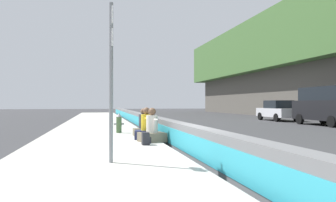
# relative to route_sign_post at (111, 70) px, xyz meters

# --- Properties ---
(ground_plane) EXTENTS (160.00, 160.00, 0.00)m
(ground_plane) POSITION_rel_route_sign_post_xyz_m (1.19, -2.30, -2.21)
(ground_plane) COLOR #353538
(ground_plane) RESTS_ON ground
(sidewalk_strip) EXTENTS (80.00, 4.40, 0.14)m
(sidewalk_strip) POSITION_rel_route_sign_post_xyz_m (1.19, 0.35, -2.14)
(sidewalk_strip) COLOR #B5B2A8
(sidewalk_strip) RESTS_ON ground_plane
(jersey_barrier) EXTENTS (76.00, 0.45, 0.85)m
(jersey_barrier) POSITION_rel_route_sign_post_xyz_m (1.19, -2.30, -1.79)
(jersey_barrier) COLOR slate
(jersey_barrier) RESTS_ON ground_plane
(route_sign_post) EXTENTS (0.44, 0.09, 3.60)m
(route_sign_post) POSITION_rel_route_sign_post_xyz_m (0.00, 0.00, 0.00)
(route_sign_post) COLOR gray
(route_sign_post) RESTS_ON sidewalk_strip
(fire_hydrant) EXTENTS (0.26, 0.46, 0.88)m
(fire_hydrant) POSITION_rel_route_sign_post_xyz_m (7.54, -0.63, -1.62)
(fire_hydrant) COLOR #47663D
(fire_hydrant) RESTS_ON sidewalk_strip
(seated_person_foreground) EXTENTS (0.90, 0.99, 1.17)m
(seated_person_foreground) POSITION_rel_route_sign_post_xyz_m (3.80, -1.54, -1.70)
(seated_person_foreground) COLOR #706651
(seated_person_foreground) RESTS_ON sidewalk_strip
(seated_person_middle) EXTENTS (0.86, 0.96, 1.18)m
(seated_person_middle) POSITION_rel_route_sign_post_xyz_m (4.74, -1.48, -1.70)
(seated_person_middle) COLOR #23284C
(seated_person_middle) RESTS_ON sidewalk_strip
(seated_person_rear) EXTENTS (0.72, 0.82, 1.12)m
(seated_person_rear) POSITION_rel_route_sign_post_xyz_m (5.98, -1.54, -1.72)
(seated_person_rear) COLOR #706651
(seated_person_rear) RESTS_ON sidewalk_strip
(backpack) EXTENTS (0.32, 0.28, 0.40)m
(backpack) POSITION_rel_route_sign_post_xyz_m (2.99, -1.21, -1.88)
(backpack) COLOR #232328
(backpack) RESTS_ON sidewalk_strip
(parked_car_third) EXTENTS (5.11, 2.11, 2.56)m
(parked_car_third) POSITION_rel_route_sign_post_xyz_m (11.66, -14.53, -0.86)
(parked_car_third) COLOR black
(parked_car_third) RESTS_ON ground_plane
(parked_car_fourth) EXTENTS (4.56, 2.07, 1.71)m
(parked_car_fourth) POSITION_rel_route_sign_post_xyz_m (17.88, -14.55, -1.35)
(parked_car_fourth) COLOR silver
(parked_car_fourth) RESTS_ON ground_plane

